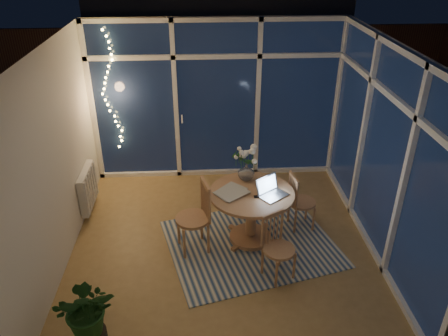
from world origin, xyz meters
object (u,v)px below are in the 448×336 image
at_px(dining_table, 251,216).
at_px(laptop, 274,187).
at_px(chair_left, 193,217).
at_px(flower_vase, 246,173).
at_px(potted_plant, 89,315).
at_px(chair_front, 279,248).
at_px(chair_right, 302,201).

height_order(dining_table, laptop, laptop).
xyz_separation_m(chair_left, flower_vase, (0.73, 0.49, 0.36)).
distance_m(chair_left, potted_plant, 1.77).
bearing_deg(potted_plant, chair_front, 22.80).
xyz_separation_m(dining_table, chair_front, (0.25, -0.74, 0.05)).
height_order(chair_right, laptop, laptop).
height_order(laptop, flower_vase, laptop).
relative_size(chair_front, potted_plant, 1.13).
distance_m(chair_right, laptop, 0.75).
distance_m(dining_table, potted_plant, 2.39).
distance_m(dining_table, chair_left, 0.79).
bearing_deg(dining_table, chair_right, 18.95).
xyz_separation_m(dining_table, chair_right, (0.74, 0.25, 0.05)).
height_order(dining_table, chair_front, chair_front).
bearing_deg(dining_table, chair_left, -168.76).
bearing_deg(dining_table, laptop, -21.45).
relative_size(chair_left, chair_front, 1.17).
height_order(flower_vase, potted_plant, flower_vase).
xyz_separation_m(dining_table, laptop, (0.26, -0.10, 0.50)).
relative_size(dining_table, chair_front, 1.29).
relative_size(chair_left, flower_vase, 4.76).
distance_m(chair_left, chair_right, 1.56).
bearing_deg(chair_front, laptop, 59.65).
relative_size(chair_front, laptop, 2.48).
xyz_separation_m(chair_front, flower_vase, (-0.29, 1.08, 0.43)).
relative_size(chair_left, laptop, 2.90).
bearing_deg(chair_front, chair_left, 120.57).
bearing_deg(potted_plant, dining_table, 41.86).
bearing_deg(chair_front, potted_plant, 173.41).
bearing_deg(flower_vase, chair_right, -6.02).
height_order(chair_right, flower_vase, flower_vase).
height_order(chair_right, potted_plant, chair_right).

